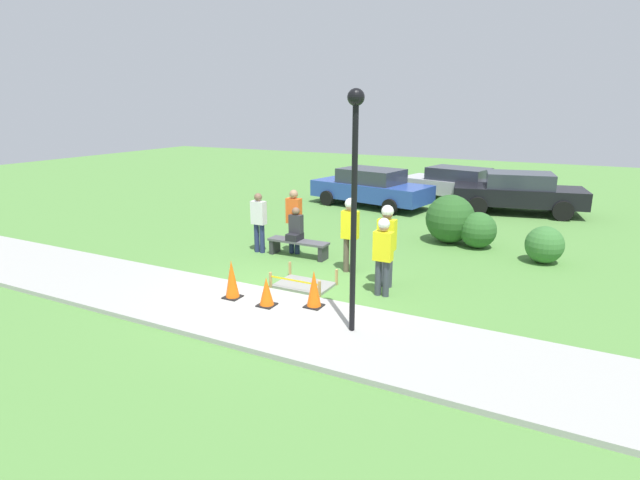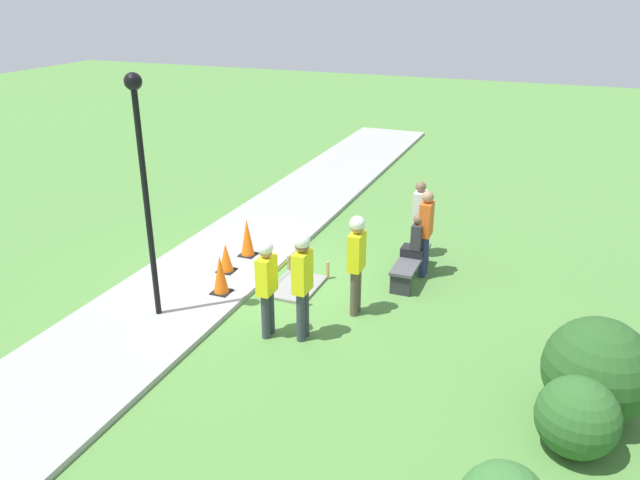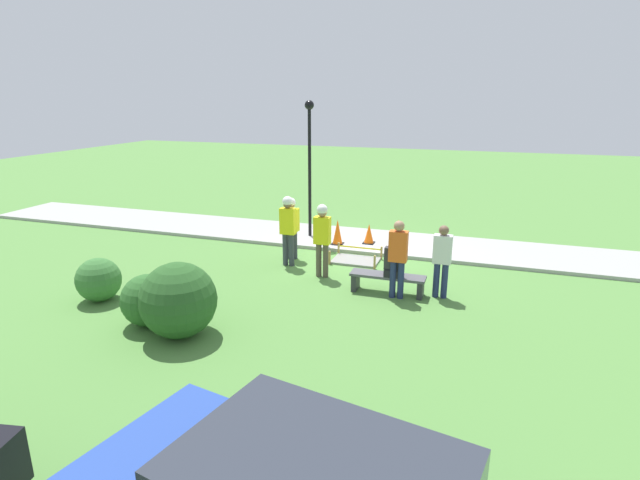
% 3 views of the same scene
% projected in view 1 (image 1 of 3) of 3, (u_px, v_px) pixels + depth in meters
% --- Properties ---
extents(ground_plane, '(60.00, 60.00, 0.00)m').
position_uv_depth(ground_plane, '(288.00, 295.00, 10.80)').
color(ground_plane, '#51843D').
extents(sidewalk, '(28.00, 2.54, 0.10)m').
position_uv_depth(sidewalk, '(254.00, 314.00, 9.70)').
color(sidewalk, '#9E9E99').
rests_on(sidewalk, ground_plane).
extents(wet_concrete_patch, '(1.29, 0.90, 0.37)m').
position_uv_depth(wet_concrete_patch, '(304.00, 285.00, 11.34)').
color(wet_concrete_patch, gray).
rests_on(wet_concrete_patch, ground_plane).
extents(traffic_cone_near_patch, '(0.34, 0.34, 0.82)m').
position_uv_depth(traffic_cone_near_patch, '(232.00, 279.00, 10.32)').
color(traffic_cone_near_patch, black).
rests_on(traffic_cone_near_patch, sidewalk).
extents(traffic_cone_far_patch, '(0.34, 0.34, 0.59)m').
position_uv_depth(traffic_cone_far_patch, '(266.00, 292.00, 9.94)').
color(traffic_cone_far_patch, black).
rests_on(traffic_cone_far_patch, sidewalk).
extents(traffic_cone_sidewalk_edge, '(0.34, 0.34, 0.75)m').
position_uv_depth(traffic_cone_sidewalk_edge, '(314.00, 289.00, 9.86)').
color(traffic_cone_sidewalk_edge, black).
rests_on(traffic_cone_sidewalk_edge, sidewalk).
extents(park_bench, '(1.71, 0.44, 0.45)m').
position_uv_depth(park_bench, '(298.00, 245.00, 13.50)').
color(park_bench, '#2D2D33').
rests_on(park_bench, ground_plane).
extents(person_seated_on_bench, '(0.36, 0.44, 0.89)m').
position_uv_depth(person_seated_on_bench, '(296.00, 227.00, 13.47)').
color(person_seated_on_bench, black).
rests_on(person_seated_on_bench, park_bench).
extents(worker_supervisor, '(0.40, 0.27, 1.85)m').
position_uv_depth(worker_supervisor, '(350.00, 228.00, 12.03)').
color(worker_supervisor, brown).
rests_on(worker_supervisor, ground_plane).
extents(worker_assistant, '(0.40, 0.25, 1.72)m').
position_uv_depth(worker_assistant, '(383.00, 250.00, 10.54)').
color(worker_assistant, '#383D47').
rests_on(worker_assistant, ground_plane).
extents(worker_trainee, '(0.40, 0.27, 1.88)m').
position_uv_depth(worker_trainee, '(387.00, 238.00, 11.06)').
color(worker_trainee, '#383D47').
rests_on(worker_trainee, ground_plane).
extents(bystander_in_orange_shirt, '(0.40, 0.23, 1.79)m').
position_uv_depth(bystander_in_orange_shirt, '(294.00, 218.00, 13.60)').
color(bystander_in_orange_shirt, navy).
rests_on(bystander_in_orange_shirt, ground_plane).
extents(bystander_in_gray_shirt, '(0.40, 0.22, 1.67)m').
position_uv_depth(bystander_in_gray_shirt, '(259.00, 219.00, 13.73)').
color(bystander_in_gray_shirt, navy).
rests_on(bystander_in_gray_shirt, ground_plane).
extents(lamppost_near, '(0.28, 0.28, 4.15)m').
position_uv_depth(lamppost_near, '(354.00, 180.00, 8.22)').
color(lamppost_near, black).
rests_on(lamppost_near, sidewalk).
extents(parked_car_blue, '(5.07, 2.80, 1.52)m').
position_uv_depth(parked_car_blue, '(371.00, 187.00, 20.12)').
color(parked_car_blue, '#28479E').
rests_on(parked_car_blue, ground_plane).
extents(parked_car_silver, '(5.02, 2.78, 1.43)m').
position_uv_depth(parked_car_silver, '(458.00, 184.00, 21.15)').
color(parked_car_silver, '#BCBCC1').
rests_on(parked_car_silver, ground_plane).
extents(parked_car_black, '(4.95, 2.78, 1.54)m').
position_uv_depth(parked_car_black, '(518.00, 192.00, 18.81)').
color(parked_car_black, black).
rests_on(parked_car_black, ground_plane).
extents(shrub_rounded_near, '(0.97, 0.97, 0.97)m').
position_uv_depth(shrub_rounded_near, '(544.00, 245.00, 12.93)').
color(shrub_rounded_near, '#387033').
rests_on(shrub_rounded_near, ground_plane).
extents(shrub_rounded_mid, '(1.44, 1.44, 1.44)m').
position_uv_depth(shrub_rounded_mid, '(450.00, 219.00, 14.80)').
color(shrub_rounded_mid, '#285623').
rests_on(shrub_rounded_mid, ground_plane).
extents(shrub_rounded_far, '(1.04, 1.04, 1.04)m').
position_uv_depth(shrub_rounded_far, '(478.00, 230.00, 14.30)').
color(shrub_rounded_far, '#2D6028').
rests_on(shrub_rounded_far, ground_plane).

